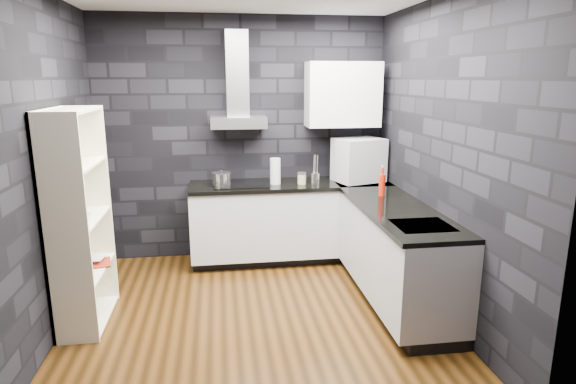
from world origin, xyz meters
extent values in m
plane|color=#40250C|center=(0.00, 0.00, 0.00)|extent=(3.20, 3.20, 0.00)
cube|color=black|center=(0.00, 1.62, 1.35)|extent=(3.20, 0.05, 2.70)
cube|color=black|center=(0.00, -1.62, 1.35)|extent=(3.20, 0.05, 2.70)
cube|color=black|center=(-1.62, 0.00, 1.35)|extent=(0.05, 3.20, 2.70)
cube|color=black|center=(1.62, 0.00, 1.35)|extent=(0.05, 3.20, 2.70)
cube|color=black|center=(0.50, 1.34, 0.05)|extent=(2.18, 0.50, 0.10)
cube|color=black|center=(1.34, 0.10, 0.05)|extent=(0.50, 1.78, 0.10)
cube|color=silver|center=(0.50, 1.30, 0.48)|extent=(2.20, 0.60, 0.76)
cube|color=silver|center=(1.30, 0.10, 0.48)|extent=(0.60, 1.80, 0.76)
cube|color=black|center=(0.50, 1.29, 0.88)|extent=(2.20, 0.62, 0.04)
cube|color=black|center=(1.29, 0.10, 0.88)|extent=(0.62, 1.80, 0.04)
cube|color=black|center=(1.30, 1.30, 0.88)|extent=(0.62, 0.62, 0.04)
cube|color=#A8A7AC|center=(-0.05, 1.43, 1.56)|extent=(0.60, 0.34, 0.12)
cube|color=#A8A7AC|center=(-0.05, 1.50, 2.07)|extent=(0.24, 0.20, 0.90)
cube|color=silver|center=(1.10, 1.43, 1.85)|extent=(0.80, 0.35, 0.70)
cube|color=black|center=(-0.05, 1.30, 0.91)|extent=(0.58, 0.50, 0.01)
cube|color=#A8A7AC|center=(1.30, -0.40, 0.89)|extent=(0.44, 0.40, 0.01)
cylinder|color=silver|center=(-0.25, 1.25, 0.97)|extent=(0.23, 0.23, 0.12)
cylinder|color=silver|center=(0.33, 1.26, 1.04)|extent=(0.13, 0.13, 0.28)
cylinder|color=tan|center=(0.61, 1.22, 0.96)|extent=(0.11, 0.11, 0.11)
cylinder|color=silver|center=(0.76, 1.22, 0.96)|extent=(0.09, 0.09, 0.12)
cube|color=#A5A8AD|center=(1.27, 1.29, 1.12)|extent=(0.60, 0.52, 0.50)
cylinder|color=#B61A0A|center=(1.30, 0.58, 1.01)|extent=(0.07, 0.07, 0.21)
cube|color=#F3EECC|center=(-1.42, 0.15, 0.90)|extent=(0.48, 0.85, 1.80)
imported|color=silver|center=(-1.42, 0.05, 0.94)|extent=(0.26, 0.26, 0.06)
imported|color=maroon|center=(-1.42, 0.25, 0.57)|extent=(0.18, 0.07, 0.25)
imported|color=#B2B2B2|center=(-1.44, 0.32, 0.59)|extent=(0.15, 0.03, 0.20)
camera|label=1|loc=(-0.27, -3.83, 2.03)|focal=30.00mm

